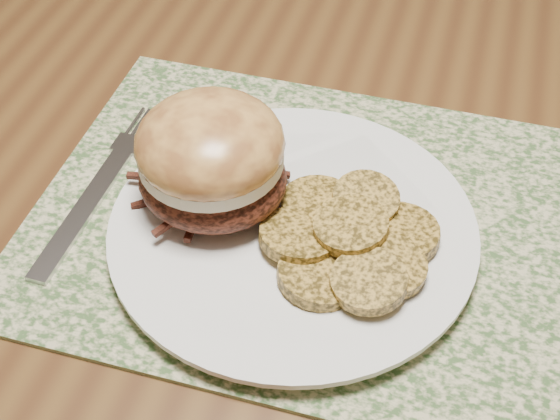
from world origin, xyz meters
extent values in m
cube|color=brown|center=(0.00, 0.00, 0.73)|extent=(1.50, 0.90, 0.04)
cylinder|color=brown|center=(-0.69, 0.39, 0.35)|extent=(0.06, 0.06, 0.71)
cube|color=#3D5A2E|center=(-0.05, -0.05, 0.75)|extent=(0.45, 0.33, 0.00)
cylinder|color=white|center=(-0.07, -0.08, 0.76)|extent=(0.26, 0.26, 0.02)
ellipsoid|color=black|center=(-0.13, -0.07, 0.79)|extent=(0.14, 0.13, 0.05)
cylinder|color=beige|center=(-0.13, -0.07, 0.81)|extent=(0.13, 0.13, 0.01)
ellipsoid|color=#C38640|center=(-0.13, -0.07, 0.83)|extent=(0.13, 0.13, 0.06)
cylinder|color=#B68A35|center=(-0.05, -0.06, 0.77)|extent=(0.08, 0.08, 0.01)
cylinder|color=#B68A35|center=(-0.02, -0.05, 0.78)|extent=(0.07, 0.07, 0.02)
cylinder|color=#B68A35|center=(0.01, -0.07, 0.77)|extent=(0.07, 0.07, 0.02)
cylinder|color=#B68A35|center=(-0.06, -0.09, 0.78)|extent=(0.08, 0.08, 0.02)
cylinder|color=#B68A35|center=(-0.02, -0.08, 0.79)|extent=(0.07, 0.07, 0.02)
cylinder|color=#B68A35|center=(0.01, -0.11, 0.78)|extent=(0.06, 0.06, 0.02)
cylinder|color=#B68A35|center=(-0.03, -0.12, 0.77)|extent=(0.09, 0.09, 0.02)
cylinder|color=#B68A35|center=(0.00, -0.12, 0.78)|extent=(0.06, 0.06, 0.02)
cube|color=#B2B2B9|center=(-0.23, -0.10, 0.76)|extent=(0.02, 0.15, 0.00)
cube|color=#B2B2B9|center=(-0.23, -0.01, 0.76)|extent=(0.03, 0.02, 0.00)
camera|label=1|loc=(0.03, -0.46, 1.19)|focal=50.00mm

